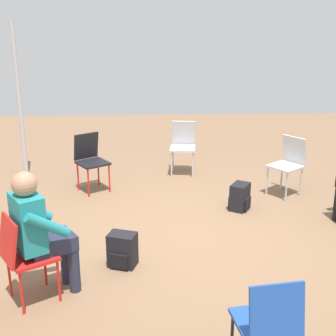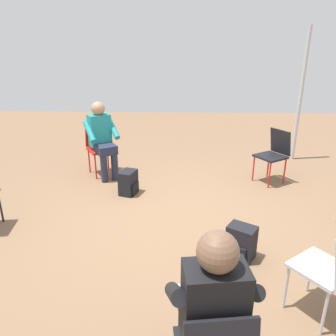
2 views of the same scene
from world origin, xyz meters
name	(u,v)px [view 2 (image 2 of 2)]	position (x,y,z in m)	size (l,w,h in m)	color
ground_plane	(171,219)	(0.00, 0.00, 0.00)	(14.00, 14.00, 0.00)	brown
chair_southeast	(99,145)	(1.27, -1.60, 0.50)	(0.56, 0.58, 0.85)	red
chair_northwest	(331,267)	(-1.27, 1.55, 0.50)	(0.57, 0.58, 0.85)	#B7B7BC
chair_southwest	(274,152)	(-1.59, -1.32, 0.50)	(0.58, 0.57, 0.85)	black
person_with_laptop	(210,306)	(-0.28, 2.19, 0.69)	(0.54, 0.56, 1.24)	black
person_in_teal	(102,136)	(1.18, -1.46, 0.69)	(0.63, 0.63, 1.24)	#23283D
backpack_near_laptop_user	(128,184)	(0.66, -0.76, 0.16)	(0.30, 0.33, 0.36)	black
backpack_by_empty_chair	(241,244)	(-0.74, 0.75, 0.16)	(0.34, 0.32, 0.36)	black
tent_pole_near	(300,96)	(-2.29, -2.45, 1.20)	(0.07, 0.07, 2.41)	#B2B2B7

